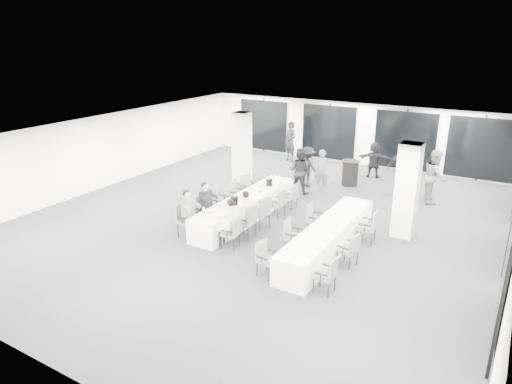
% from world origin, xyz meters
% --- Properties ---
extents(room, '(14.04, 16.04, 2.84)m').
position_xyz_m(room, '(0.89, 1.11, 1.39)').
color(room, '#222227').
rests_on(room, ground).
extents(column_left, '(0.60, 0.60, 2.80)m').
position_xyz_m(column_left, '(-2.80, 3.20, 1.40)').
color(column_left, silver).
rests_on(column_left, floor).
extents(column_right, '(0.60, 0.60, 2.80)m').
position_xyz_m(column_right, '(4.20, 1.00, 1.40)').
color(column_right, silver).
rests_on(column_right, floor).
extents(banquet_table_main, '(0.90, 5.00, 0.75)m').
position_xyz_m(banquet_table_main, '(-0.49, -0.24, 0.38)').
color(banquet_table_main, white).
rests_on(banquet_table_main, floor).
extents(banquet_table_side, '(0.90, 5.00, 0.75)m').
position_xyz_m(banquet_table_side, '(2.67, -1.07, 0.38)').
color(banquet_table_side, white).
rests_on(banquet_table_side, floor).
extents(cocktail_table, '(0.71, 0.71, 0.99)m').
position_xyz_m(cocktail_table, '(1.21, 4.83, 0.50)').
color(cocktail_table, black).
rests_on(cocktail_table, floor).
extents(chair_main_left_near, '(0.53, 0.59, 1.03)m').
position_xyz_m(chair_main_left_near, '(-1.33, -2.27, 0.59)').
color(chair_main_left_near, '#585B61').
rests_on(chair_main_left_near, floor).
extents(chair_main_left_second, '(0.51, 0.56, 0.97)m').
position_xyz_m(chair_main_left_second, '(-1.32, -1.40, 0.55)').
color(chair_main_left_second, '#585B61').
rests_on(chair_main_left_second, floor).
extents(chair_main_left_mid, '(0.58, 0.63, 1.04)m').
position_xyz_m(chair_main_left_mid, '(-1.33, -0.59, 0.59)').
color(chair_main_left_mid, '#585B61').
rests_on(chair_main_left_mid, floor).
extents(chair_main_left_fourth, '(0.51, 0.56, 0.95)m').
position_xyz_m(chair_main_left_fourth, '(-1.32, 0.44, 0.54)').
color(chair_main_left_fourth, '#585B61').
rests_on(chair_main_left_fourth, floor).
extents(chair_main_left_far, '(0.59, 0.61, 0.95)m').
position_xyz_m(chair_main_left_far, '(-1.32, 1.25, 0.54)').
color(chair_main_left_far, '#585B61').
rests_on(chair_main_left_far, floor).
extents(chair_main_right_near, '(0.50, 0.54, 0.90)m').
position_xyz_m(chair_main_right_near, '(0.34, -2.28, 0.51)').
color(chair_main_right_near, '#585B61').
rests_on(chair_main_right_near, floor).
extents(chair_main_right_second, '(0.52, 0.58, 1.01)m').
position_xyz_m(chair_main_right_second, '(0.35, -1.49, 0.58)').
color(chair_main_right_second, '#585B61').
rests_on(chair_main_right_second, floor).
extents(chair_main_right_mid, '(0.63, 0.66, 1.03)m').
position_xyz_m(chair_main_right_mid, '(0.35, -0.71, 0.59)').
color(chair_main_right_mid, '#585B61').
rests_on(chair_main_right_mid, floor).
extents(chair_main_right_fourth, '(0.50, 0.54, 0.90)m').
position_xyz_m(chair_main_right_fourth, '(0.34, 0.42, 0.51)').
color(chair_main_right_fourth, '#585B61').
rests_on(chair_main_right_fourth, floor).
extents(chair_main_right_far, '(0.48, 0.52, 0.86)m').
position_xyz_m(chair_main_right_far, '(0.34, 1.39, 0.49)').
color(chair_main_right_far, '#585B61').
rests_on(chair_main_right_far, floor).
extents(chair_side_left_near, '(0.51, 0.54, 0.88)m').
position_xyz_m(chair_side_left_near, '(1.84, -3.13, 0.50)').
color(chair_side_left_near, '#585B61').
rests_on(chair_side_left_near, floor).
extents(chair_side_left_mid, '(0.51, 0.56, 0.94)m').
position_xyz_m(chair_side_left_mid, '(1.84, -1.64, 0.54)').
color(chair_side_left_mid, '#585B61').
rests_on(chair_side_left_mid, floor).
extents(chair_side_left_far, '(0.49, 0.54, 0.91)m').
position_xyz_m(chair_side_left_far, '(1.84, -0.19, 0.52)').
color(chair_side_left_far, '#585B61').
rests_on(chair_side_left_far, floor).
extents(chair_side_right_near, '(0.46, 0.51, 0.88)m').
position_xyz_m(chair_side_right_near, '(3.50, -3.15, 0.50)').
color(chair_side_right_near, '#585B61').
rests_on(chair_side_right_near, floor).
extents(chair_side_right_mid, '(0.53, 0.56, 0.88)m').
position_xyz_m(chair_side_right_mid, '(3.50, -1.63, 0.50)').
color(chair_side_right_mid, '#585B61').
rests_on(chair_side_right_mid, floor).
extents(chair_side_right_far, '(0.53, 0.58, 0.98)m').
position_xyz_m(chair_side_right_far, '(3.51, -0.04, 0.56)').
color(chair_side_right_far, '#585B61').
rests_on(chair_side_right_far, floor).
extents(seated_guest_a, '(0.50, 0.38, 1.44)m').
position_xyz_m(seated_guest_a, '(-1.15, -2.27, 0.81)').
color(seated_guest_a, '#525459').
rests_on(seated_guest_a, floor).
extents(seated_guest_b, '(0.50, 0.38, 1.44)m').
position_xyz_m(seated_guest_b, '(-1.15, -1.40, 0.81)').
color(seated_guest_b, black).
rests_on(seated_guest_b, floor).
extents(seated_guest_c, '(0.50, 0.38, 1.44)m').
position_xyz_m(seated_guest_c, '(0.18, -2.28, 0.81)').
color(seated_guest_c, white).
rests_on(seated_guest_c, floor).
extents(seated_guest_d, '(0.50, 0.38, 1.44)m').
position_xyz_m(seated_guest_d, '(0.18, -1.50, 0.81)').
color(seated_guest_d, white).
rests_on(seated_guest_d, floor).
extents(standing_guest_a, '(0.77, 0.68, 1.77)m').
position_xyz_m(standing_guest_a, '(0.47, 3.72, 0.89)').
color(standing_guest_a, '#525459').
rests_on(standing_guest_a, floor).
extents(standing_guest_b, '(0.98, 0.63, 1.96)m').
position_xyz_m(standing_guest_b, '(-0.12, 2.96, 0.98)').
color(standing_guest_b, black).
rests_on(standing_guest_b, floor).
extents(standing_guest_c, '(1.26, 0.84, 1.79)m').
position_xyz_m(standing_guest_c, '(-0.18, 3.82, 0.90)').
color(standing_guest_c, black).
rests_on(standing_guest_c, floor).
extents(standing_guest_d, '(1.39, 1.00, 2.14)m').
position_xyz_m(standing_guest_d, '(3.17, 4.91, 1.07)').
color(standing_guest_d, black).
rests_on(standing_guest_d, floor).
extents(standing_guest_e, '(0.68, 1.00, 1.95)m').
position_xyz_m(standing_guest_e, '(3.65, 4.15, 0.98)').
color(standing_guest_e, white).
rests_on(standing_guest_e, floor).
extents(standing_guest_f, '(1.66, 0.89, 1.71)m').
position_xyz_m(standing_guest_f, '(1.69, 6.36, 0.85)').
color(standing_guest_f, black).
rests_on(standing_guest_f, floor).
extents(standing_guest_g, '(0.96, 0.88, 2.13)m').
position_xyz_m(standing_guest_g, '(-2.46, 6.90, 1.06)').
color(standing_guest_g, black).
rests_on(standing_guest_g, floor).
extents(standing_guest_h, '(0.89, 1.17, 2.15)m').
position_xyz_m(standing_guest_h, '(4.39, 4.49, 1.07)').
color(standing_guest_h, '#525459').
rests_on(standing_guest_h, floor).
extents(ice_bucket_near, '(0.24, 0.24, 0.27)m').
position_xyz_m(ice_bucket_near, '(-0.39, -1.06, 0.89)').
color(ice_bucket_near, black).
rests_on(ice_bucket_near, banquet_table_main).
extents(ice_bucket_far, '(0.22, 0.22, 0.25)m').
position_xyz_m(ice_bucket_far, '(-0.40, 1.13, 0.87)').
color(ice_bucket_far, black).
rests_on(ice_bucket_far, banquet_table_main).
extents(water_bottle_a, '(0.07, 0.07, 0.23)m').
position_xyz_m(water_bottle_a, '(-0.72, -2.17, 0.86)').
color(water_bottle_a, silver).
rests_on(water_bottle_a, banquet_table_main).
extents(water_bottle_b, '(0.07, 0.07, 0.22)m').
position_xyz_m(water_bottle_b, '(-0.24, 0.23, 0.86)').
color(water_bottle_b, silver).
rests_on(water_bottle_b, banquet_table_main).
extents(water_bottle_c, '(0.06, 0.06, 0.20)m').
position_xyz_m(water_bottle_c, '(-0.57, 1.83, 0.85)').
color(water_bottle_c, silver).
rests_on(water_bottle_c, banquet_table_main).
extents(plate_a, '(0.21, 0.21, 0.03)m').
position_xyz_m(plate_a, '(-0.66, -1.97, 0.76)').
color(plate_a, white).
rests_on(plate_a, banquet_table_main).
extents(plate_b, '(0.18, 0.18, 0.03)m').
position_xyz_m(plate_b, '(-0.25, -1.90, 0.76)').
color(plate_b, white).
rests_on(plate_b, banquet_table_main).
extents(plate_c, '(0.21, 0.21, 0.03)m').
position_xyz_m(plate_c, '(-0.39, -0.91, 0.76)').
color(plate_c, white).
rests_on(plate_c, banquet_table_main).
extents(wine_glass, '(0.07, 0.07, 0.18)m').
position_xyz_m(wine_glass, '(-0.25, -2.12, 0.89)').
color(wine_glass, silver).
rests_on(wine_glass, banquet_table_main).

